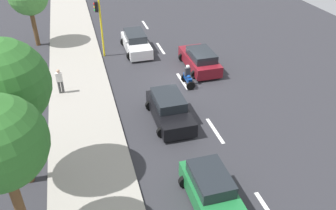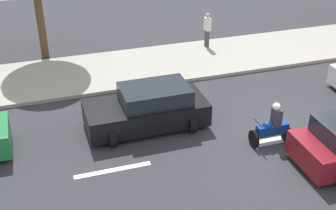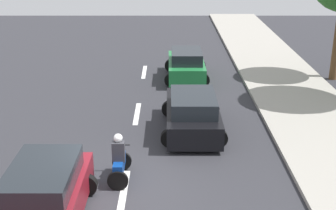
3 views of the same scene
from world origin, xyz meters
TOP-DOWN VIEW (x-y plane):
  - ground_plane at (0.00, 0.00)m, footprint 40.00×60.00m
  - lane_stripe_mid at (0.00, 0.00)m, footprint 0.20×2.40m
  - lane_stripe_south at (0.00, 6.00)m, footprint 0.20×2.40m
  - lane_stripe_far_south at (0.00, 12.00)m, footprint 0.20×2.40m
  - car_black at (2.16, 4.25)m, footprint 2.30×4.23m
  - car_maroon at (-1.85, -1.58)m, footprint 2.31×4.49m
  - car_green at (2.17, 10.80)m, footprint 2.17×3.93m
  - motorcycle at (-0.16, 0.66)m, footprint 0.60×1.30m

SIDE VIEW (x-z plane):
  - ground_plane at x=0.00m, z-range -0.10..0.00m
  - lane_stripe_mid at x=0.00m, z-range 0.00..0.01m
  - lane_stripe_south at x=0.00m, z-range 0.00..0.01m
  - lane_stripe_far_south at x=0.00m, z-range 0.00..0.01m
  - motorcycle at x=-0.16m, z-range -0.12..1.41m
  - car_green at x=2.17m, z-range -0.05..1.47m
  - car_black at x=2.16m, z-range -0.05..1.47m
  - car_maroon at x=-1.85m, z-range -0.05..1.47m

